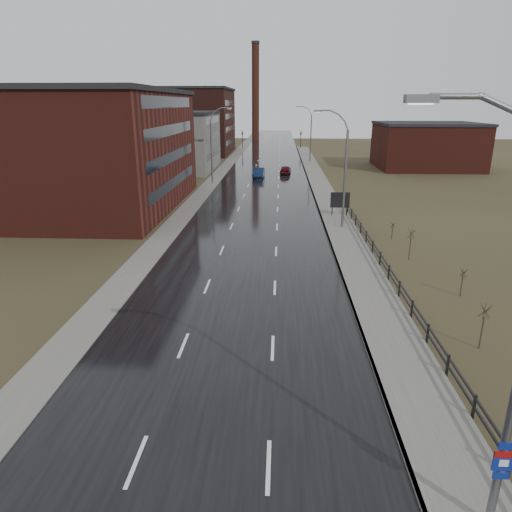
# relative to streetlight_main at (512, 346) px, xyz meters

# --- Properties ---
(road) EXTENTS (14.00, 300.00, 0.06)m
(road) POSITION_rel_streetlight_main_xyz_m (-8.47, 58.00, -6.03)
(road) COLOR black
(road) RESTS_ON ground
(sidewalk_right) EXTENTS (3.20, 180.00, 0.18)m
(sidewalk_right) POSITION_rel_streetlight_main_xyz_m (0.13, 33.00, -5.97)
(sidewalk_right) COLOR #595651
(sidewalk_right) RESTS_ON ground
(curb_right) EXTENTS (0.16, 180.00, 0.18)m
(curb_right) POSITION_rel_streetlight_main_xyz_m (-1.39, 33.00, -5.97)
(curb_right) COLOR slate
(curb_right) RESTS_ON ground
(sidewalk_left) EXTENTS (2.40, 260.00, 0.12)m
(sidewalk_left) POSITION_rel_streetlight_main_xyz_m (-16.67, 58.00, -6.00)
(sidewalk_left) COLOR #595651
(sidewalk_left) RESTS_ON ground
(warehouse_near) EXTENTS (22.44, 28.56, 13.50)m
(warehouse_near) POSITION_rel_streetlight_main_xyz_m (-29.46, 43.00, 0.70)
(warehouse_near) COLOR #471914
(warehouse_near) RESTS_ON ground
(warehouse_mid) EXTENTS (16.32, 20.40, 10.50)m
(warehouse_mid) POSITION_rel_streetlight_main_xyz_m (-26.46, 76.00, -0.80)
(warehouse_mid) COLOR slate
(warehouse_mid) RESTS_ON ground
(warehouse_far) EXTENTS (26.52, 24.48, 15.50)m
(warehouse_far) POSITION_rel_streetlight_main_xyz_m (-31.47, 106.00, 1.70)
(warehouse_far) COLOR #331611
(warehouse_far) RESTS_ON ground
(building_right) EXTENTS (18.36, 16.32, 8.50)m
(building_right) POSITION_rel_streetlight_main_xyz_m (21.83, 80.00, -1.80)
(building_right) COLOR #471914
(building_right) RESTS_ON ground
(smokestack) EXTENTS (2.70, 2.70, 30.70)m
(smokestack) POSITION_rel_streetlight_main_xyz_m (-14.47, 148.00, 9.44)
(smokestack) COLOR #331611
(smokestack) RESTS_ON ground
(streetlight_main) EXTENTS (3.91, 0.29, 12.11)m
(streetlight_main) POSITION_rel_streetlight_main_xyz_m (0.00, 0.00, 0.00)
(streetlight_main) COLOR slate
(streetlight_main) RESTS_ON ground
(streetlight_right_mid) EXTENTS (3.36, 0.28, 11.35)m
(streetlight_right_mid) POSITION_rel_streetlight_main_xyz_m (0.03, 34.00, -0.22)
(streetlight_right_mid) COLOR slate
(streetlight_right_mid) RESTS_ON ground
(streetlight_left) EXTENTS (3.36, 0.28, 11.35)m
(streetlight_left) POSITION_rel_streetlight_main_xyz_m (-16.17, 60.00, -0.22)
(streetlight_left) COLOR slate
(streetlight_left) RESTS_ON ground
(streetlight_right_far) EXTENTS (3.36, 0.28, 11.35)m
(streetlight_right_far) POSITION_rel_streetlight_main_xyz_m (0.03, 88.00, -0.22)
(streetlight_right_far) COLOR slate
(streetlight_right_far) RESTS_ON ground
(guardrail) EXTENTS (0.10, 53.05, 1.10)m
(guardrail) POSITION_rel_streetlight_main_xyz_m (1.83, 16.32, -5.35)
(guardrail) COLOR black
(guardrail) RESTS_ON ground
(shrub_c) EXTENTS (0.57, 0.61, 2.43)m
(shrub_c) POSITION_rel_streetlight_main_xyz_m (4.35, 10.61, -4.77)
(shrub_c) COLOR #382D23
(shrub_c) RESTS_ON ground
(shrub_d) EXTENTS (0.45, 0.47, 1.87)m
(shrub_d) POSITION_rel_streetlight_main_xyz_m (5.86, 17.36, -5.07)
(shrub_d) COLOR #382D23
(shrub_d) RESTS_ON ground
(shrub_e) EXTENTS (0.60, 0.63, 2.53)m
(shrub_e) POSITION_rel_streetlight_main_xyz_m (4.43, 24.48, -4.71)
(shrub_e) COLOR #382D23
(shrub_e) RESTS_ON ground
(shrub_f) EXTENTS (0.39, 0.41, 1.60)m
(shrub_f) POSITION_rel_streetlight_main_xyz_m (4.41, 30.33, -5.21)
(shrub_f) COLOR #382D23
(shrub_f) RESTS_ON ground
(billboard) EXTENTS (2.08, 0.17, 2.74)m
(billboard) POSITION_rel_streetlight_main_xyz_m (0.63, 38.88, -4.25)
(billboard) COLOR black
(billboard) RESTS_ON ground
(traffic_light_left) EXTENTS (0.58, 2.73, 5.30)m
(traffic_light_left) POSITION_rel_streetlight_main_xyz_m (-16.47, 118.00, -1.46)
(traffic_light_left) COLOR black
(traffic_light_left) RESTS_ON ground
(traffic_light_right) EXTENTS (0.58, 2.73, 5.30)m
(traffic_light_right) POSITION_rel_streetlight_main_xyz_m (-0.47, 118.00, -1.46)
(traffic_light_right) COLOR black
(traffic_light_right) RESTS_ON ground
(car_near) EXTENTS (1.91, 5.01, 1.63)m
(car_near) POSITION_rel_streetlight_main_xyz_m (-9.51, 65.89, -5.24)
(car_near) COLOR #0B1937
(car_near) RESTS_ON ground
(car_far) EXTENTS (2.09, 4.45, 1.47)m
(car_far) POSITION_rel_streetlight_main_xyz_m (-5.01, 70.63, -5.32)
(car_far) COLOR #4A0C12
(car_far) RESTS_ON ground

